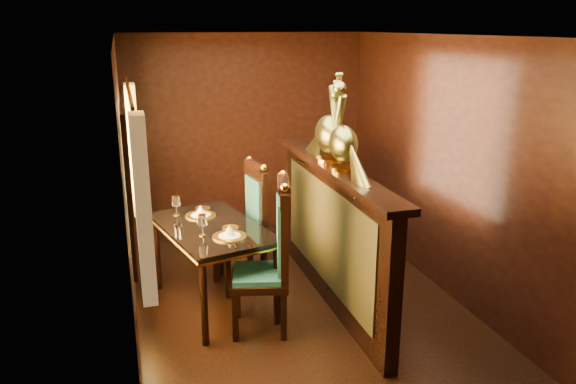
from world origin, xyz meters
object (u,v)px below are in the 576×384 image
at_px(dining_table, 211,233).
at_px(peacock_left, 344,127).
at_px(peacock_right, 330,117).
at_px(chair_left, 274,252).
at_px(chair_right, 250,222).

distance_m(dining_table, peacock_left, 1.57).
height_order(dining_table, peacock_left, peacock_left).
distance_m(dining_table, peacock_right, 1.53).
relative_size(chair_left, peacock_left, 1.81).
bearing_deg(chair_left, dining_table, 142.12).
relative_size(dining_table, chair_left, 1.10).
xyz_separation_m(peacock_left, peacock_right, (0.00, 0.34, 0.03)).
bearing_deg(peacock_left, peacock_right, 90.00).
xyz_separation_m(chair_right, peacock_right, (0.66, -0.46, 1.09)).
distance_m(chair_left, chair_right, 0.92).
relative_size(peacock_left, peacock_right, 0.92).
bearing_deg(peacock_left, chair_left, -169.12).
bearing_deg(peacock_left, dining_table, 158.16).
bearing_deg(chair_left, peacock_right, 49.03).
xyz_separation_m(chair_left, peacock_right, (0.66, 0.46, 1.05)).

